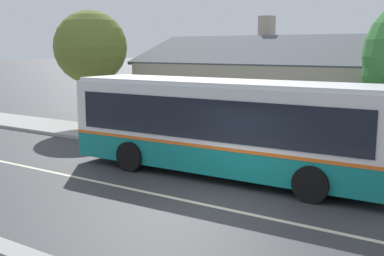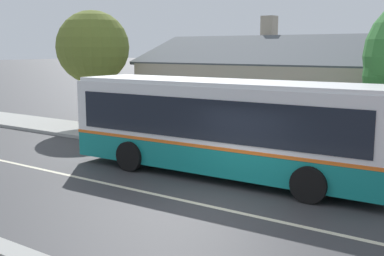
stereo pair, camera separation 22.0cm
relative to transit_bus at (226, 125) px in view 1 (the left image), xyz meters
The scene contains 6 objects.
ground_plane 3.60m from the transit_bus, 64.88° to the right, with size 300.00×300.00×0.00m, color #38383A.
sidewalk_far 3.73m from the transit_bus, 66.29° to the left, with size 60.00×3.00×0.15m, color #9E9E99.
lane_divider_stripe 3.60m from the transit_bus, 64.88° to the right, with size 60.00×0.16×0.01m, color beige.
transit_bus is the anchor object (origin of this frame).
bench_by_building 8.43m from the transit_bus, 163.03° to the left, with size 1.79×0.51×0.94m.
street_tree_secondary 11.95m from the transit_bus, 156.83° to the left, with size 3.73×3.73×5.98m.
Camera 1 is at (6.20, -10.20, 4.04)m, focal length 45.00 mm.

